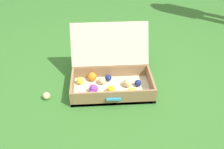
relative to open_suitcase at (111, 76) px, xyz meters
name	(u,v)px	position (x,y,z in m)	size (l,w,h in m)	color
ground_plane	(112,89)	(0.00, -0.05, -0.11)	(16.00, 16.00, 0.00)	#336B28
open_suitcase	(111,76)	(0.00, 0.00, 0.00)	(0.67, 0.57, 0.47)	beige
stray_ball_on_grass	(46,96)	(-0.53, -0.14, -0.08)	(0.06, 0.06, 0.06)	#D1B784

